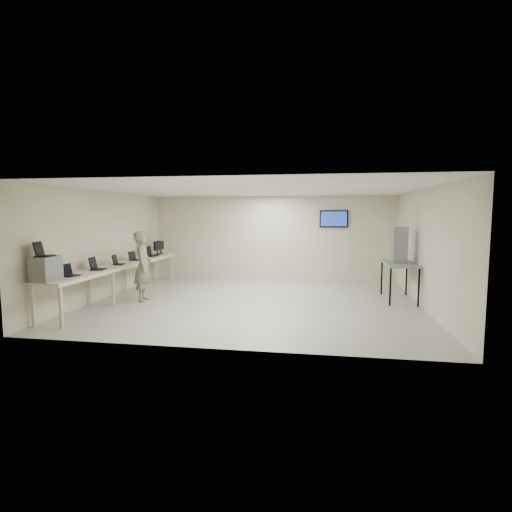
% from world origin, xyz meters
% --- Properties ---
extents(room, '(8.01, 7.01, 2.81)m').
position_xyz_m(room, '(0.03, 0.06, 1.41)').
color(room, '#9C9A8D').
rests_on(room, ground).
extents(workbench, '(0.76, 6.00, 0.90)m').
position_xyz_m(workbench, '(-3.59, 0.00, 0.83)').
color(workbench, beige).
rests_on(workbench, ground).
extents(equipment_box, '(0.45, 0.50, 0.48)m').
position_xyz_m(equipment_box, '(-3.65, -2.75, 1.14)').
color(equipment_box, '#5C5E5F').
rests_on(equipment_box, workbench).
extents(laptop_on_box, '(0.37, 0.42, 0.29)m').
position_xyz_m(laptop_on_box, '(-3.71, -2.75, 1.46)').
color(laptop_on_box, black).
rests_on(laptop_on_box, equipment_box).
extents(laptop_0, '(0.31, 0.36, 0.26)m').
position_xyz_m(laptop_0, '(-3.61, -2.09, 0.97)').
color(laptop_0, black).
rests_on(laptop_0, workbench).
extents(laptop_1, '(0.36, 0.41, 0.30)m').
position_xyz_m(laptop_1, '(-3.60, -1.10, 0.98)').
color(laptop_1, black).
rests_on(laptop_1, workbench).
extents(laptop_2, '(0.31, 0.36, 0.26)m').
position_xyz_m(laptop_2, '(-3.59, -0.13, 0.97)').
color(laptop_2, black).
rests_on(laptop_2, workbench).
extents(laptop_3, '(0.32, 0.36, 0.25)m').
position_xyz_m(laptop_3, '(-3.61, 0.87, 0.97)').
color(laptop_3, black).
rests_on(laptop_3, workbench).
extents(laptop_4, '(0.40, 0.44, 0.30)m').
position_xyz_m(laptop_4, '(-3.62, 1.92, 0.98)').
color(laptop_4, black).
rests_on(laptop_4, workbench).
extents(monitor_near, '(0.20, 0.45, 0.44)m').
position_xyz_m(monitor_near, '(-3.60, 2.45, 1.17)').
color(monitor_near, black).
rests_on(monitor_near, workbench).
extents(monitor_far, '(0.19, 0.42, 0.41)m').
position_xyz_m(monitor_far, '(-3.60, 2.75, 1.15)').
color(monitor_far, black).
rests_on(monitor_far, workbench).
extents(soldier, '(0.59, 0.74, 1.78)m').
position_xyz_m(soldier, '(-2.82, -0.26, 0.89)').
color(soldier, '#5E6453').
rests_on(soldier, ground).
extents(side_table, '(0.75, 1.61, 0.97)m').
position_xyz_m(side_table, '(3.60, 0.91, 0.89)').
color(side_table, slate).
rests_on(side_table, ground).
extents(storage_bins, '(0.35, 0.39, 0.91)m').
position_xyz_m(storage_bins, '(3.58, 0.91, 1.42)').
color(storage_bins, gray).
rests_on(storage_bins, side_table).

